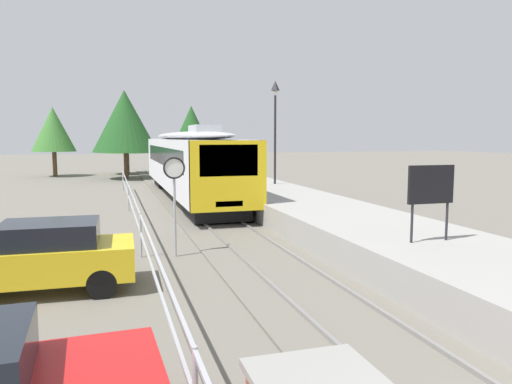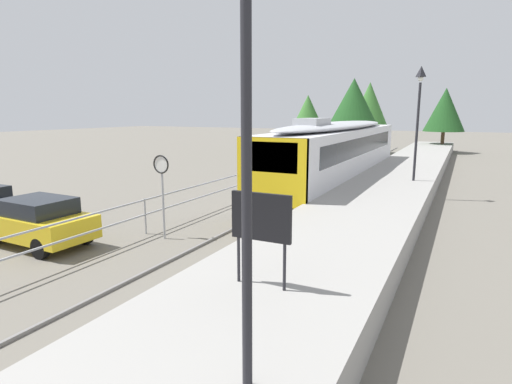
{
  "view_description": "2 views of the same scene",
  "coord_description": "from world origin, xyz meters",
  "px_view_note": "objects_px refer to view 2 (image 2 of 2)",
  "views": [
    {
      "loc": [
        -4.06,
        -1.65,
        3.34
      ],
      "look_at": [
        0.4,
        13.13,
        1.6
      ],
      "focal_mm": 34.07,
      "sensor_mm": 36.0,
      "label": 1
    },
    {
      "loc": [
        6.37,
        1.19,
        4.15
      ],
      "look_at": [
        0.4,
        13.13,
        1.6
      ],
      "focal_mm": 29.37,
      "sensor_mm": 36.0,
      "label": 2
    }
  ],
  "objects_px": {
    "platform_notice_board": "(261,220)",
    "speed_limit_sign": "(162,176)",
    "parked_hatchback_yellow": "(36,221)",
    "platform_lamp_near_end": "(246,66)",
    "platform_lamp_mid_platform": "(419,102)",
    "commuter_train": "(338,149)"
  },
  "relations": [
    {
      "from": "platform_lamp_mid_platform",
      "to": "parked_hatchback_yellow",
      "type": "height_order",
      "value": "platform_lamp_mid_platform"
    },
    {
      "from": "parked_hatchback_yellow",
      "to": "platform_lamp_mid_platform",
      "type": "bearing_deg",
      "value": 52.93
    },
    {
      "from": "speed_limit_sign",
      "to": "platform_lamp_near_end",
      "type": "bearing_deg",
      "value": -45.05
    },
    {
      "from": "platform_lamp_mid_platform",
      "to": "platform_lamp_near_end",
      "type": "bearing_deg",
      "value": -90.0
    },
    {
      "from": "platform_lamp_mid_platform",
      "to": "parked_hatchback_yellow",
      "type": "distance_m",
      "value": 16.7
    },
    {
      "from": "speed_limit_sign",
      "to": "parked_hatchback_yellow",
      "type": "relative_size",
      "value": 0.69
    },
    {
      "from": "commuter_train",
      "to": "platform_lamp_mid_platform",
      "type": "relative_size",
      "value": 3.44
    },
    {
      "from": "commuter_train",
      "to": "platform_lamp_mid_platform",
      "type": "height_order",
      "value": "platform_lamp_mid_platform"
    },
    {
      "from": "commuter_train",
      "to": "parked_hatchback_yellow",
      "type": "distance_m",
      "value": 15.79
    },
    {
      "from": "platform_notice_board",
      "to": "parked_hatchback_yellow",
      "type": "xyz_separation_m",
      "value": [
        -8.64,
        1.56,
        -1.4
      ]
    },
    {
      "from": "commuter_train",
      "to": "speed_limit_sign",
      "type": "height_order",
      "value": "commuter_train"
    },
    {
      "from": "platform_lamp_near_end",
      "to": "platform_lamp_mid_platform",
      "type": "height_order",
      "value": "same"
    },
    {
      "from": "platform_lamp_near_end",
      "to": "platform_lamp_mid_platform",
      "type": "bearing_deg",
      "value": 90.0
    },
    {
      "from": "commuter_train",
      "to": "platform_lamp_near_end",
      "type": "xyz_separation_m",
      "value": [
        4.26,
        -19.03,
        2.48
      ]
    },
    {
      "from": "platform_lamp_near_end",
      "to": "platform_lamp_mid_platform",
      "type": "relative_size",
      "value": 1.0
    },
    {
      "from": "platform_lamp_near_end",
      "to": "platform_notice_board",
      "type": "height_order",
      "value": "platform_lamp_near_end"
    },
    {
      "from": "platform_lamp_near_end",
      "to": "parked_hatchback_yellow",
      "type": "height_order",
      "value": "platform_lamp_near_end"
    },
    {
      "from": "platform_lamp_near_end",
      "to": "platform_notice_board",
      "type": "relative_size",
      "value": 2.97
    },
    {
      "from": "platform_lamp_near_end",
      "to": "speed_limit_sign",
      "type": "bearing_deg",
      "value": 134.95
    },
    {
      "from": "platform_lamp_near_end",
      "to": "parked_hatchback_yellow",
      "type": "xyz_separation_m",
      "value": [
        -9.8,
        4.31,
        -3.83
      ]
    },
    {
      "from": "platform_lamp_mid_platform",
      "to": "platform_notice_board",
      "type": "bearing_deg",
      "value": -94.55
    },
    {
      "from": "platform_notice_board",
      "to": "speed_limit_sign",
      "type": "xyz_separation_m",
      "value": [
        -5.46,
        3.87,
        -0.06
      ]
    }
  ]
}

